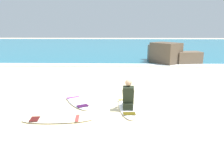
% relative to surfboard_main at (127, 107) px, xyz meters
% --- Properties ---
extents(ground_plane, '(80.00, 80.00, 0.00)m').
position_rel_surfboard_main_xyz_m(ground_plane, '(-1.04, 0.29, -0.04)').
color(ground_plane, beige).
extents(sea, '(80.00, 28.00, 0.10)m').
position_rel_surfboard_main_xyz_m(sea, '(-1.04, 21.53, 0.01)').
color(sea, teal).
rests_on(sea, ground).
extents(breaking_foam, '(80.00, 0.90, 0.11)m').
position_rel_surfboard_main_xyz_m(breaking_foam, '(-1.04, 7.83, 0.02)').
color(breaking_foam, white).
rests_on(breaking_foam, ground).
extents(surfboard_main, '(0.66, 2.23, 0.08)m').
position_rel_surfboard_main_xyz_m(surfboard_main, '(0.00, 0.00, 0.00)').
color(surfboard_main, white).
rests_on(surfboard_main, ground).
extents(surfer_seated, '(0.39, 0.72, 0.95)m').
position_rel_surfboard_main_xyz_m(surfer_seated, '(0.03, -0.21, 0.40)').
color(surfer_seated, black).
rests_on(surfer_seated, surfboard_main).
extents(surfboard_spare_near, '(1.28, 1.76, 0.08)m').
position_rel_surfboard_main_xyz_m(surfboard_spare_near, '(-1.71, 0.44, 0.00)').
color(surfboard_spare_near, silver).
rests_on(surfboard_spare_near, ground).
extents(surfboard_spare_far, '(2.03, 0.70, 0.08)m').
position_rel_surfboard_main_xyz_m(surfboard_spare_far, '(-2.01, -1.13, 0.00)').
color(surfboard_spare_far, '#EFE5C6').
rests_on(surfboard_spare_far, ground).
extents(rock_outcrop_distant, '(3.50, 3.35, 1.47)m').
position_rel_surfboard_main_xyz_m(rock_outcrop_distant, '(3.24, 9.14, 0.57)').
color(rock_outcrop_distant, brown).
rests_on(rock_outcrop_distant, ground).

